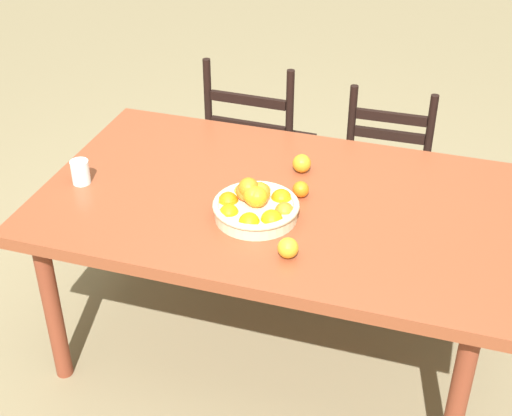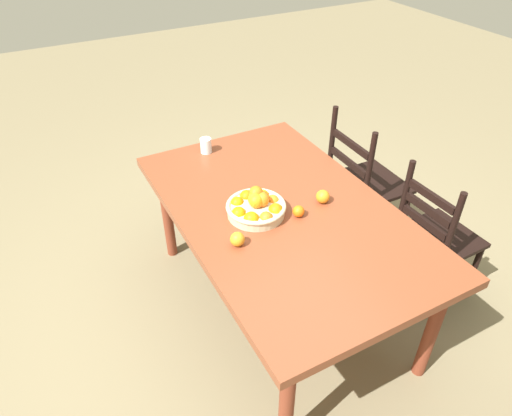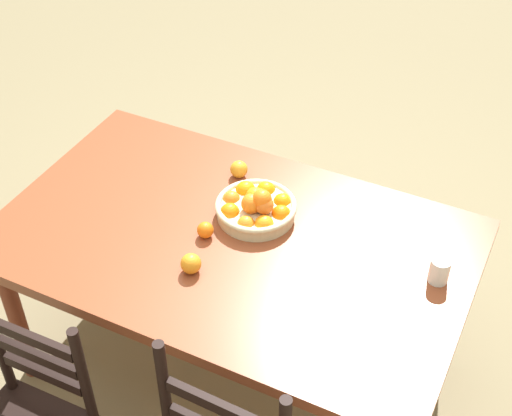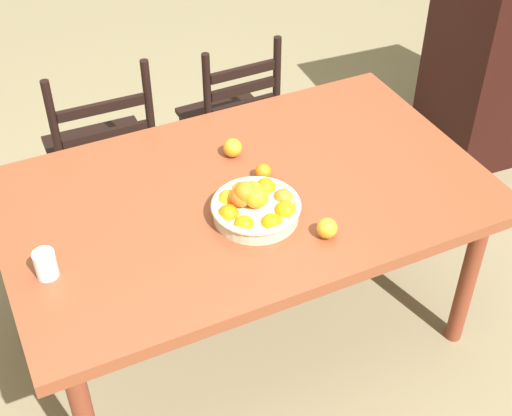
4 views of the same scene
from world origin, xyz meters
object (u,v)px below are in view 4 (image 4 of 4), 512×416
Objects in this scene: fruit_bowl at (255,206)px; orange_loose_1 at (327,228)px; dining_table at (245,205)px; drinking_glass at (46,264)px; chair_near_window at (103,156)px; orange_loose_2 at (233,148)px; chair_by_cabinet at (232,123)px; orange_loose_0 at (263,172)px.

fruit_bowl is 4.40× the size of orange_loose_1.
drinking_glass reaches higher than dining_table.
dining_table is 0.94m from chair_near_window.
orange_loose_2 is (0.05, 0.22, 0.11)m from dining_table.
fruit_bowl is 4.23× the size of orange_loose_2.
chair_near_window is 10.10× the size of drinking_glass.
dining_table is 0.76m from drinking_glass.
orange_loose_2 is (0.08, 0.36, -0.01)m from fruit_bowl.
dining_table is 0.95m from chair_by_cabinet.
orange_loose_0 is at bearing 98.09° from orange_loose_1.
orange_loose_0 is (0.42, -0.81, 0.33)m from chair_near_window.
fruit_bowl is at bearing 131.83° from orange_loose_1.
dining_table is 0.38m from orange_loose_1.
orange_loose_2 is at bearing 65.84° from chair_by_cabinet.
fruit_bowl is 0.37m from orange_loose_2.
orange_loose_0 is (-0.23, -0.82, 0.34)m from chair_by_cabinet.
orange_loose_0 is at bearing -76.60° from orange_loose_2.
dining_table is 23.78× the size of orange_loose_2.
orange_loose_1 is (-0.18, -1.20, 0.34)m from chair_by_cabinet.
orange_loose_1 is 0.96× the size of orange_loose_2.
dining_table is 18.39× the size of drinking_glass.
orange_loose_1 is at bearing -48.17° from fruit_bowl.
chair_near_window is at bearing 110.99° from dining_table.
orange_loose_0 is 0.85m from drinking_glass.
chair_near_window is 1.06× the size of chair_by_cabinet.
orange_loose_1 is at bearing 80.57° from chair_by_cabinet.
drinking_glass is at bearing 41.60° from chair_by_cabinet.
orange_loose_0 is 0.38m from orange_loose_1.
orange_loose_1 is (0.14, -0.34, 0.10)m from dining_table.
drinking_glass is (-0.42, -0.97, 0.35)m from chair_near_window.
orange_loose_0 is at bearing 10.74° from drinking_glass.
chair_near_window is at bearing -0.31° from chair_by_cabinet.
dining_table is 5.62× the size of fruit_bowl.
fruit_bowl reaches higher than orange_loose_1.
drinking_glass is at bearing 68.21° from chair_near_window.
dining_table is 28.23× the size of orange_loose_0.
chair_near_window is at bearing 106.60° from fruit_bowl.
chair_by_cabinet reaches higher than orange_loose_0.
orange_loose_2 is 0.86m from drinking_glass.
orange_loose_1 is at bearing -67.06° from dining_table.
chair_by_cabinet is 9.55× the size of drinking_glass.
chair_near_window is 0.81m from orange_loose_2.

